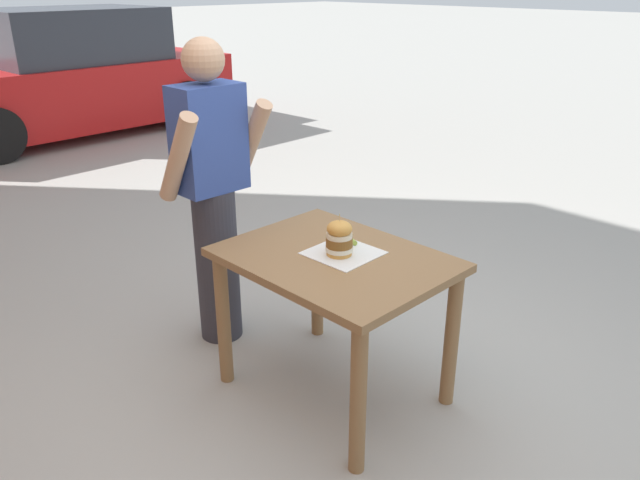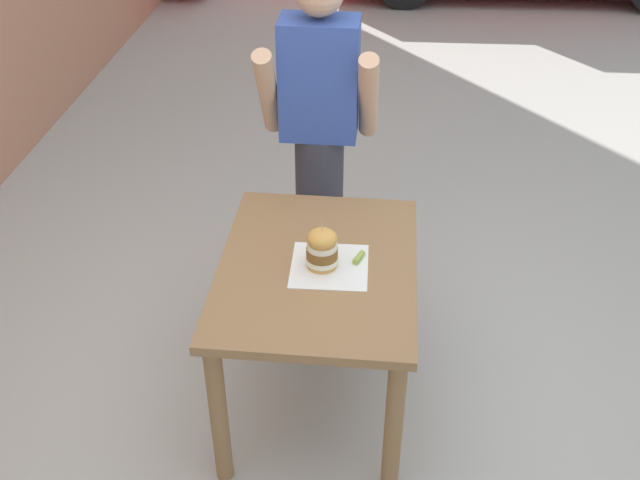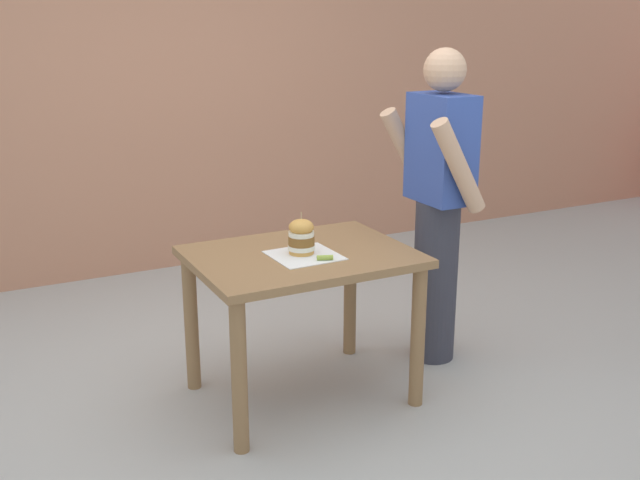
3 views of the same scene
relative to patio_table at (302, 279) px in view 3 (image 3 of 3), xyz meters
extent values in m
plane|color=#ADAAA3|center=(0.00, 0.00, -0.62)|extent=(80.00, 80.00, 0.00)
cube|color=olive|center=(0.00, 0.00, 0.11)|extent=(0.79, 1.04, 0.04)
cylinder|color=olive|center=(-0.33, -0.46, -0.26)|extent=(0.07, 0.07, 0.72)
cylinder|color=olive|center=(0.33, -0.46, -0.26)|extent=(0.07, 0.07, 0.72)
cylinder|color=olive|center=(-0.33, 0.46, -0.26)|extent=(0.07, 0.07, 0.72)
cylinder|color=olive|center=(0.33, 0.46, -0.26)|extent=(0.07, 0.07, 0.72)
cube|color=white|center=(0.05, -0.01, 0.14)|extent=(0.31, 0.31, 0.00)
cylinder|color=gold|center=(0.02, -0.01, 0.15)|extent=(0.12, 0.12, 0.02)
cylinder|color=silver|center=(0.02, -0.01, 0.17)|extent=(0.13, 0.13, 0.02)
cylinder|color=brown|center=(0.02, -0.01, 0.20)|extent=(0.12, 0.12, 0.04)
cylinder|color=silver|center=(0.02, -0.01, 0.23)|extent=(0.12, 0.12, 0.02)
ellipsoid|color=gold|center=(0.02, -0.01, 0.27)|extent=(0.12, 0.12, 0.07)
cylinder|color=#D1B77F|center=(0.02, -0.01, 0.31)|extent=(0.00, 0.00, 0.05)
cylinder|color=#8EA83D|center=(0.16, 0.04, 0.15)|extent=(0.05, 0.08, 0.02)
cylinder|color=#33333D|center=(-0.08, 0.85, -0.17)|extent=(0.24, 0.24, 0.90)
cube|color=#334C9E|center=(-0.08, 0.85, 0.56)|extent=(0.36, 0.22, 0.56)
sphere|color=tan|center=(-0.08, 0.85, 0.96)|extent=(0.22, 0.22, 0.22)
cylinder|color=tan|center=(-0.31, 0.79, 0.51)|extent=(0.09, 0.34, 0.50)
cylinder|color=tan|center=(0.15, 0.79, 0.51)|extent=(0.09, 0.34, 0.50)
cube|color=navy|center=(-8.99, 6.21, -0.08)|extent=(4.21, 1.72, 0.80)
cube|color=#2D333D|center=(-8.84, 6.21, 0.65)|extent=(2.11, 1.57, 0.66)
cylinder|color=black|center=(-10.29, 5.40, -0.30)|extent=(0.64, 0.22, 0.64)
cylinder|color=black|center=(-10.30, 7.01, -0.30)|extent=(0.64, 0.22, 0.64)
cylinder|color=black|center=(-7.69, 5.41, -0.30)|extent=(0.64, 0.22, 0.64)
cylinder|color=black|center=(-7.69, 7.02, -0.30)|extent=(0.64, 0.22, 0.64)
cube|color=red|center=(-3.90, 6.29, -0.08)|extent=(4.24, 1.81, 0.80)
cube|color=#2D333D|center=(-3.75, 6.29, 0.65)|extent=(2.14, 1.61, 0.66)
cylinder|color=black|center=(-5.18, 5.45, -0.30)|extent=(0.65, 0.24, 0.64)
cylinder|color=black|center=(-5.22, 7.06, -0.30)|extent=(0.65, 0.24, 0.64)
camera|label=1|loc=(-1.92, -1.84, 1.33)|focal=35.00mm
camera|label=2|loc=(0.25, -2.36, 1.92)|focal=42.00mm
camera|label=3|loc=(3.07, -1.47, 1.21)|focal=42.00mm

